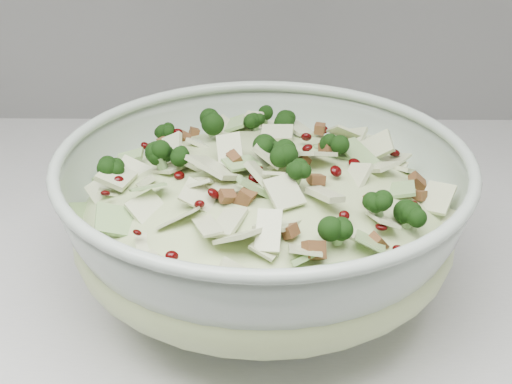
% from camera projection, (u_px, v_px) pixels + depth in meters
% --- Properties ---
extents(mixing_bowl, '(0.42, 0.42, 0.13)m').
position_uv_depth(mixing_bowl, '(263.00, 222.00, 0.57)').
color(mixing_bowl, '#ABBCAB').
rests_on(mixing_bowl, counter).
extents(salad, '(0.32, 0.32, 0.13)m').
position_uv_depth(salad, '(263.00, 199.00, 0.56)').
color(salad, '#C0D08E').
rests_on(salad, mixing_bowl).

